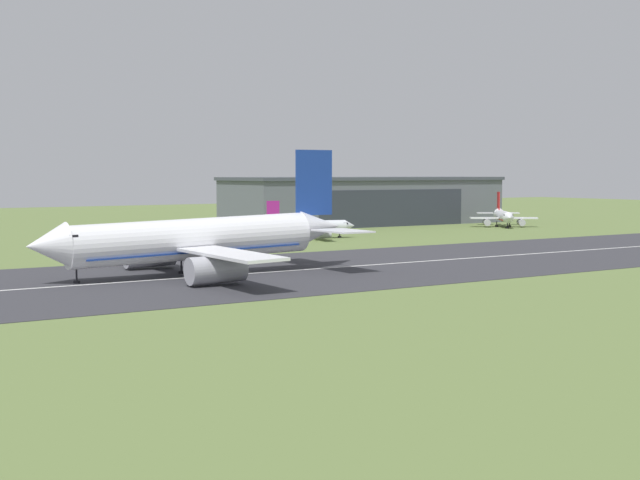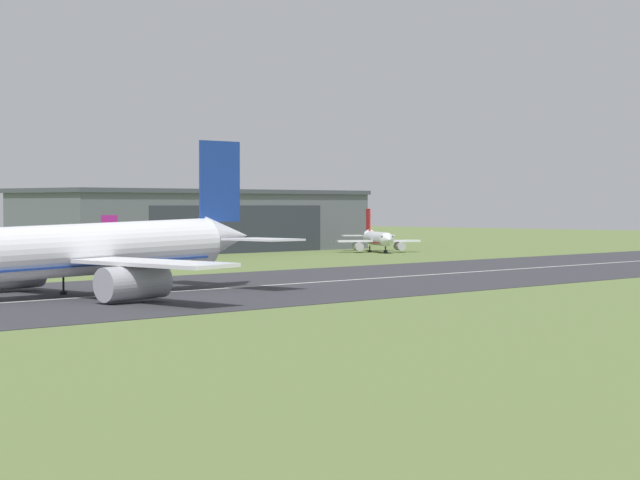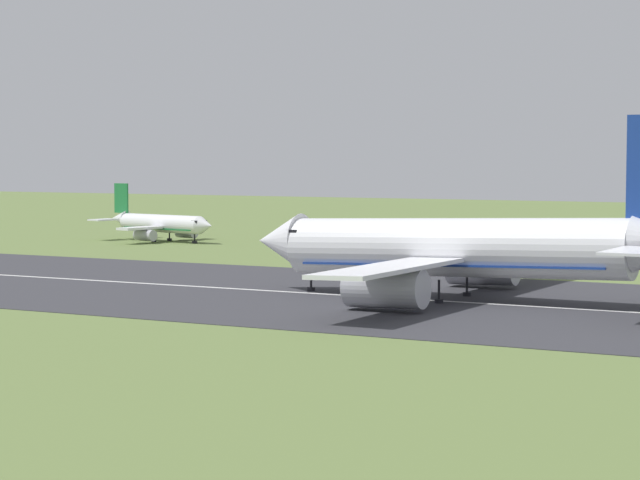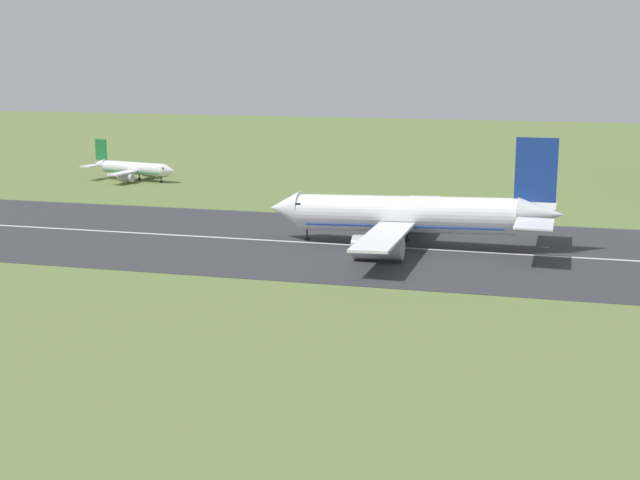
{
  "view_description": "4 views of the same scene",
  "coord_description": "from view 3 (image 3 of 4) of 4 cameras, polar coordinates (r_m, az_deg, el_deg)",
  "views": [
    {
      "loc": [
        -75.45,
        17.03,
        14.49
      ],
      "look_at": [
        -20.98,
        100.98,
        6.98
      ],
      "focal_mm": 50.0,
      "sensor_mm": 36.0,
      "label": 1
    },
    {
      "loc": [
        -104.76,
        17.03,
        10.28
      ],
      "look_at": [
        -19.14,
        98.38,
        6.89
      ],
      "focal_mm": 70.0,
      "sensor_mm": 36.0,
      "label": 2
    },
    {
      "loc": [
        23.56,
        17.03,
        14.25
      ],
      "look_at": [
        -28.53,
        114.23,
        6.82
      ],
      "focal_mm": 70.0,
      "sensor_mm": 36.0,
      "label": 3
    },
    {
      "loc": [
        -0.11,
        -7.76,
        31.06
      ],
      "look_at": [
        -28.2,
        99.06,
        7.4
      ],
      "focal_mm": 50.0,
      "sensor_mm": 36.0,
      "label": 4
    }
  ],
  "objects": [
    {
      "name": "airplane_landing",
      "position": [
        123.65,
        6.39,
        -0.45
      ],
      "size": [
        47.77,
        48.22,
        18.03
      ],
      "color": "white",
      "rests_on": "ground_plane"
    },
    {
      "name": "airplane_parked_centre",
      "position": [
        209.82,
        -7.29,
        0.73
      ],
      "size": [
        24.26,
        18.72,
        9.59
      ],
      "color": "white",
      "rests_on": "ground_plane"
    }
  ]
}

